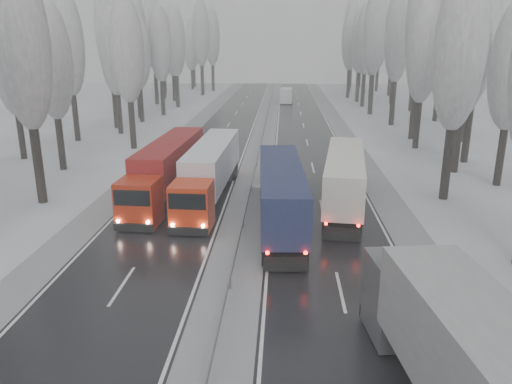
# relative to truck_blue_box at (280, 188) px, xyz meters

# --- Properties ---
(carriageway_right) EXTENTS (7.50, 200.00, 0.03)m
(carriageway_right) POSITION_rel_truck_blue_box_xyz_m (2.95, 8.95, -2.36)
(carriageway_right) COLOR black
(carriageway_right) RESTS_ON ground
(carriageway_left) EXTENTS (7.50, 200.00, 0.03)m
(carriageway_left) POSITION_rel_truck_blue_box_xyz_m (-7.55, 8.95, -2.36)
(carriageway_left) COLOR black
(carriageway_left) RESTS_ON ground
(median_slush) EXTENTS (3.00, 200.00, 0.04)m
(median_slush) POSITION_rel_truck_blue_box_xyz_m (-2.30, 8.95, -2.36)
(median_slush) COLOR #94959B
(median_slush) RESTS_ON ground
(shoulder_right) EXTENTS (2.40, 200.00, 0.04)m
(shoulder_right) POSITION_rel_truck_blue_box_xyz_m (7.90, 8.95, -2.36)
(shoulder_right) COLOR #94959B
(shoulder_right) RESTS_ON ground
(shoulder_left) EXTENTS (2.40, 200.00, 0.04)m
(shoulder_left) POSITION_rel_truck_blue_box_xyz_m (-12.50, 8.95, -2.36)
(shoulder_left) COLOR #94959B
(shoulder_left) RESTS_ON ground
(median_guardrail) EXTENTS (0.12, 200.00, 0.76)m
(median_guardrail) POSITION_rel_truck_blue_box_xyz_m (-2.30, 8.93, -1.78)
(median_guardrail) COLOR slate
(median_guardrail) RESTS_ON ground
(tree_18) EXTENTS (3.60, 3.60, 16.58)m
(tree_18) POSITION_rel_truck_blue_box_xyz_m (12.20, 5.98, 8.32)
(tree_18) COLOR black
(tree_18) RESTS_ON ground
(tree_20) EXTENTS (3.60, 3.60, 15.71)m
(tree_20) POSITION_rel_truck_blue_box_xyz_m (15.59, 14.11, 7.77)
(tree_20) COLOR black
(tree_20) RESTS_ON ground
(tree_21) EXTENTS (3.60, 3.60, 18.62)m
(tree_21) POSITION_rel_truck_blue_box_xyz_m (17.82, 18.11, 9.62)
(tree_21) COLOR black
(tree_21) RESTS_ON ground
(tree_22) EXTENTS (3.60, 3.60, 15.86)m
(tree_22) POSITION_rel_truck_blue_box_xyz_m (14.72, 24.55, 7.86)
(tree_22) COLOR black
(tree_22) RESTS_ON ground
(tree_23) EXTENTS (3.60, 3.60, 13.55)m
(tree_23) POSITION_rel_truck_blue_box_xyz_m (21.00, 28.55, 6.39)
(tree_23) COLOR black
(tree_23) RESTS_ON ground
(tree_24) EXTENTS (3.60, 3.60, 20.49)m
(tree_24) POSITION_rel_truck_blue_box_xyz_m (15.59, 29.97, 10.81)
(tree_24) COLOR black
(tree_24) RESTS_ON ground
(tree_25) EXTENTS (3.60, 3.60, 19.44)m
(tree_25) POSITION_rel_truck_blue_box_xyz_m (22.51, 33.97, 10.14)
(tree_25) COLOR black
(tree_25) RESTS_ON ground
(tree_26) EXTENTS (3.60, 3.60, 18.78)m
(tree_26) POSITION_rel_truck_blue_box_xyz_m (15.26, 40.22, 9.72)
(tree_26) COLOR black
(tree_26) RESTS_ON ground
(tree_27) EXTENTS (3.60, 3.60, 17.62)m
(tree_27) POSITION_rel_truck_blue_box_xyz_m (22.41, 44.22, 8.98)
(tree_27) COLOR black
(tree_27) RESTS_ON ground
(tree_28) EXTENTS (3.60, 3.60, 19.62)m
(tree_28) POSITION_rel_truck_blue_box_xyz_m (14.04, 50.90, 10.26)
(tree_28) COLOR black
(tree_28) RESTS_ON ground
(tree_29) EXTENTS (3.60, 3.60, 18.11)m
(tree_29) POSITION_rel_truck_blue_box_xyz_m (21.41, 54.90, 9.29)
(tree_29) COLOR black
(tree_29) RESTS_ON ground
(tree_30) EXTENTS (3.60, 3.60, 17.86)m
(tree_30) POSITION_rel_truck_blue_box_xyz_m (14.26, 60.65, 9.14)
(tree_30) COLOR black
(tree_30) RESTS_ON ground
(tree_31) EXTENTS (3.60, 3.60, 18.58)m
(tree_31) POSITION_rel_truck_blue_box_xyz_m (20.17, 64.65, 9.59)
(tree_31) COLOR black
(tree_31) RESTS_ON ground
(tree_32) EXTENTS (3.60, 3.60, 17.33)m
(tree_32) POSITION_rel_truck_blue_box_xyz_m (14.33, 68.16, 8.80)
(tree_32) COLOR black
(tree_32) RESTS_ON ground
(tree_33) EXTENTS (3.60, 3.60, 14.33)m
(tree_33) POSITION_rel_truck_blue_box_xyz_m (17.46, 72.16, 6.88)
(tree_33) COLOR black
(tree_33) RESTS_ON ground
(tree_34) EXTENTS (3.60, 3.60, 17.63)m
(tree_34) POSITION_rel_truck_blue_box_xyz_m (13.43, 75.26, 8.99)
(tree_34) COLOR black
(tree_34) RESTS_ON ground
(tree_35) EXTENTS (3.60, 3.60, 18.25)m
(tree_35) POSITION_rel_truck_blue_box_xyz_m (22.64, 79.26, 9.39)
(tree_35) COLOR black
(tree_35) RESTS_ON ground
(tree_36) EXTENTS (3.60, 3.60, 20.23)m
(tree_36) POSITION_rel_truck_blue_box_xyz_m (14.73, 85.11, 10.64)
(tree_36) COLOR black
(tree_36) RESTS_ON ground
(tree_37) EXTENTS (3.60, 3.60, 16.37)m
(tree_37) POSITION_rel_truck_blue_box_xyz_m (21.72, 89.11, 8.19)
(tree_37) COLOR black
(tree_37) RESTS_ON ground
(tree_38) EXTENTS (3.60, 3.60, 17.97)m
(tree_38) POSITION_rel_truck_blue_box_xyz_m (16.43, 95.67, 9.21)
(tree_38) COLOR black
(tree_38) RESTS_ON ground
(tree_39) EXTENTS (3.60, 3.60, 16.19)m
(tree_39) POSITION_rel_truck_blue_box_xyz_m (19.24, 99.67, 8.07)
(tree_39) COLOR black
(tree_39) RESTS_ON ground
(tree_58) EXTENTS (3.60, 3.60, 17.21)m
(tree_58) POSITION_rel_truck_blue_box_xyz_m (-17.43, 3.51, 8.72)
(tree_58) COLOR black
(tree_58) RESTS_ON ground
(tree_60) EXTENTS (3.60, 3.60, 14.84)m
(tree_60) POSITION_rel_truck_blue_box_xyz_m (-20.05, 13.14, 7.21)
(tree_60) COLOR black
(tree_60) RESTS_ON ground
(tree_61) EXTENTS (3.60, 3.60, 13.95)m
(tree_61) POSITION_rel_truck_blue_box_xyz_m (-25.82, 17.14, 6.64)
(tree_61) COLOR black
(tree_61) RESTS_ON ground
(tree_62) EXTENTS (3.60, 3.60, 16.04)m
(tree_62) POSITION_rel_truck_blue_box_xyz_m (-16.25, 22.67, 7.98)
(tree_62) COLOR black
(tree_62) RESTS_ON ground
(tree_63) EXTENTS (3.60, 3.60, 16.88)m
(tree_63) POSITION_rel_truck_blue_box_xyz_m (-24.15, 26.67, 8.52)
(tree_63) COLOR black
(tree_63) RESTS_ON ground
(tree_64) EXTENTS (3.60, 3.60, 15.42)m
(tree_64) POSITION_rel_truck_blue_box_xyz_m (-20.57, 31.66, 7.58)
(tree_64) COLOR black
(tree_64) RESTS_ON ground
(tree_65) EXTENTS (3.60, 3.60, 19.48)m
(tree_65) POSITION_rel_truck_blue_box_xyz_m (-22.36, 35.66, 10.17)
(tree_65) COLOR black
(tree_65) RESTS_ON ground
(tree_66) EXTENTS (3.60, 3.60, 15.23)m
(tree_66) POSITION_rel_truck_blue_box_xyz_m (-20.46, 41.29, 7.46)
(tree_66) COLOR black
(tree_66) RESTS_ON ground
(tree_67) EXTENTS (3.60, 3.60, 17.09)m
(tree_67) POSITION_rel_truck_blue_box_xyz_m (-21.85, 45.29, 8.65)
(tree_67) COLOR black
(tree_67) RESTS_ON ground
(tree_68) EXTENTS (3.60, 3.60, 16.65)m
(tree_68) POSITION_rel_truck_blue_box_xyz_m (-18.88, 48.06, 8.37)
(tree_68) COLOR black
(tree_68) RESTS_ON ground
(tree_69) EXTENTS (3.60, 3.60, 19.35)m
(tree_69) POSITION_rel_truck_blue_box_xyz_m (-23.72, 52.06, 10.08)
(tree_69) COLOR black
(tree_69) RESTS_ON ground
(tree_70) EXTENTS (3.60, 3.60, 17.09)m
(tree_70) POSITION_rel_truck_blue_box_xyz_m (-18.63, 58.14, 8.65)
(tree_70) COLOR black
(tree_70) RESTS_ON ground
(tree_71) EXTENTS (3.60, 3.60, 19.61)m
(tree_71) POSITION_rel_truck_blue_box_xyz_m (-23.39, 62.14, 10.25)
(tree_71) COLOR black
(tree_71) RESTS_ON ground
(tree_72) EXTENTS (3.60, 3.60, 15.11)m
(tree_72) POSITION_rel_truck_blue_box_xyz_m (-21.23, 67.48, 7.38)
(tree_72) COLOR black
(tree_72) RESTS_ON ground
(tree_73) EXTENTS (3.60, 3.60, 17.22)m
(tree_73) POSITION_rel_truck_blue_box_xyz_m (-24.12, 71.48, 8.73)
(tree_73) COLOR black
(tree_73) RESTS_ON ground
(tree_74) EXTENTS (3.60, 3.60, 19.68)m
(tree_74) POSITION_rel_truck_blue_box_xyz_m (-17.38, 78.27, 10.30)
(tree_74) COLOR black
(tree_74) RESTS_ON ground
(tree_75) EXTENTS (3.60, 3.60, 18.60)m
(tree_75) POSITION_rel_truck_blue_box_xyz_m (-26.50, 82.27, 9.61)
(tree_75) COLOR black
(tree_75) RESTS_ON ground
(tree_76) EXTENTS (3.60, 3.60, 18.55)m
(tree_76) POSITION_rel_truck_blue_box_xyz_m (-16.35, 87.66, 9.57)
(tree_76) COLOR black
(tree_76) RESTS_ON ground
(tree_77) EXTENTS (3.60, 3.60, 14.32)m
(tree_77) POSITION_rel_truck_blue_box_xyz_m (-21.97, 91.66, 6.88)
(tree_77) COLOR black
(tree_77) RESTS_ON ground
(tree_78) EXTENTS (3.60, 3.60, 19.55)m
(tree_78) POSITION_rel_truck_blue_box_xyz_m (-19.86, 94.26, 10.21)
(tree_78) COLOR black
(tree_78) RESTS_ON ground
(tree_79) EXTENTS (3.60, 3.60, 17.07)m
(tree_79) POSITION_rel_truck_blue_box_xyz_m (-22.64, 98.26, 8.63)
(tree_79) COLOR black
(tree_79) RESTS_ON ground
(truck_blue_box) EXTENTS (3.26, 15.99, 4.08)m
(truck_blue_box) POSITION_rel_truck_blue_box_xyz_m (0.00, 0.00, 0.00)
(truck_blue_box) COLOR navy
(truck_blue_box) RESTS_ON ground
(truck_cream_box) EXTENTS (4.34, 15.56, 3.96)m
(truck_cream_box) POSITION_rel_truck_blue_box_xyz_m (4.54, 4.18, -0.07)
(truck_cream_box) COLOR beige
(truck_cream_box) RESTS_ON ground
(box_truck_distant) EXTENTS (2.54, 7.38, 2.72)m
(box_truck_distant) POSITION_rel_truck_blue_box_xyz_m (0.65, 65.68, -0.99)
(box_truck_distant) COLOR silver
(box_truck_distant) RESTS_ON ground
(truck_red_white) EXTENTS (2.95, 15.65, 4.00)m
(truck_red_white) POSITION_rel_truck_blue_box_xyz_m (-5.22, 5.19, -0.05)
(truck_red_white) COLOR red
(truck_red_white) RESTS_ON ground
(truck_red_red) EXTENTS (3.18, 15.80, 4.03)m
(truck_red_red) POSITION_rel_truck_blue_box_xyz_m (-8.56, 5.64, -0.03)
(truck_red_red) COLOR #A51F09
(truck_red_red) RESTS_ON ground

